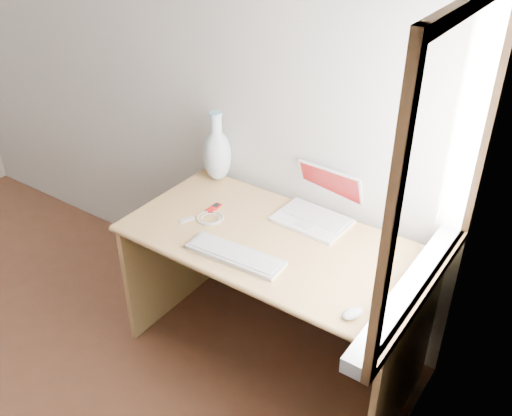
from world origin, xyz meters
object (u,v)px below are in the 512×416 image
Objects in this scene: external_keyboard at (235,255)px; desk at (282,267)px; vase at (217,153)px; laptop at (317,208)px.

desk is at bearing 74.10° from external_keyboard.
vase is at bearing 130.90° from external_keyboard.
vase reaches higher than external_keyboard.
vase is (-0.54, 0.21, 0.36)m from desk.
laptop is 0.92× the size of vase.
vase is (-0.61, 0.03, 0.10)m from laptop.
laptop is at bearing 69.93° from desk.
external_keyboard is at bearing -45.95° from vase.
vase is at bearing -179.95° from laptop.
laptop is (0.07, 0.18, 0.26)m from desk.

